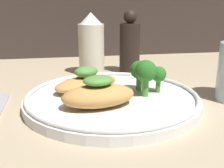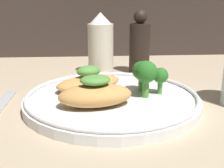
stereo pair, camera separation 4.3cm
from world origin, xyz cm
name	(u,v)px [view 2 (the right image)]	position (x,y,z in cm)	size (l,w,h in cm)	color
ground_plane	(112,108)	(0.00, 0.00, -0.50)	(180.00, 180.00, 1.00)	tan
plate	(112,99)	(0.00, 0.00, 0.99)	(27.31, 27.31, 2.00)	white
grilled_meat_front	(95,94)	(-2.63, -3.91, 3.17)	(11.27, 7.39, 4.45)	tan
grilled_meat_middle	(89,81)	(-3.62, 3.79, 2.83)	(12.70, 10.22, 4.09)	tan
broccoli_bunch	(147,73)	(5.57, 0.58, 4.90)	(5.54, 6.36, 5.74)	#4C8E38
sauce_bottle	(101,45)	(-1.06, 19.70, 6.43)	(5.56, 5.56, 13.44)	beige
pepper_grinder	(140,46)	(7.53, 19.70, 6.22)	(4.54, 4.54, 13.96)	black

